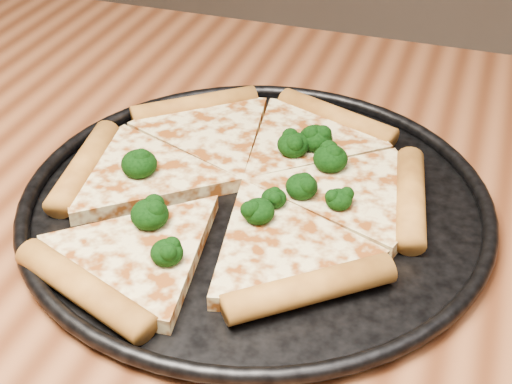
% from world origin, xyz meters
% --- Properties ---
extents(dining_table, '(1.20, 0.90, 0.75)m').
position_xyz_m(dining_table, '(0.00, 0.00, 0.66)').
color(dining_table, brown).
rests_on(dining_table, ground).
extents(pizza_pan, '(0.39, 0.39, 0.02)m').
position_xyz_m(pizza_pan, '(0.03, 0.07, 0.76)').
color(pizza_pan, black).
rests_on(pizza_pan, dining_table).
extents(pizza, '(0.32, 0.36, 0.02)m').
position_xyz_m(pizza, '(0.02, 0.08, 0.77)').
color(pizza, beige).
rests_on(pizza, pizza_pan).
extents(broccoli_florets, '(0.20, 0.21, 0.02)m').
position_xyz_m(broccoli_florets, '(0.03, 0.08, 0.78)').
color(broccoli_florets, black).
rests_on(broccoli_florets, pizza).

